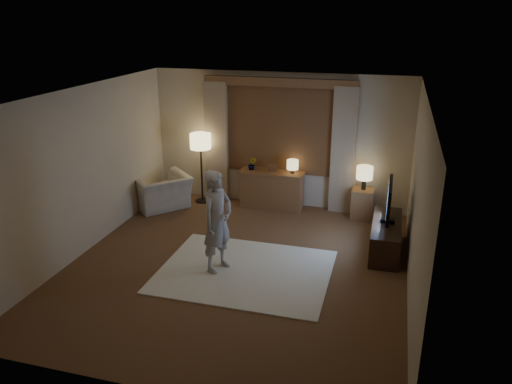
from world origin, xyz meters
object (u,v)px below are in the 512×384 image
(armchair, at_px, (162,192))
(tv_stand, at_px, (386,237))
(side_table, at_px, (362,203))
(sideboard, at_px, (272,190))
(person, at_px, (217,221))

(armchair, bearing_deg, tv_stand, 121.88)
(armchair, distance_m, tv_stand, 4.37)
(armchair, xyz_separation_m, tv_stand, (4.30, -0.77, -0.08))
(side_table, bearing_deg, sideboard, 178.36)
(armchair, relative_size, side_table, 1.80)
(sideboard, bearing_deg, tv_stand, -31.48)
(sideboard, distance_m, person, 2.71)
(side_table, xyz_separation_m, tv_stand, (0.47, -1.31, -0.03))
(tv_stand, xyz_separation_m, person, (-2.38, -1.31, 0.54))
(armchair, height_order, side_table, armchair)
(sideboard, relative_size, side_table, 2.14)
(sideboard, height_order, side_table, sideboard)
(side_table, relative_size, tv_stand, 0.40)
(armchair, relative_size, person, 0.65)
(armchair, xyz_separation_m, person, (1.92, -2.08, 0.46))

